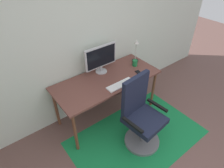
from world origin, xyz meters
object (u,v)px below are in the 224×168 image
monitor (101,58)px  desk_lamp (136,48)px  office_chair (141,119)px  cell_phone (139,73)px  keyboard (120,85)px  computer_mouse (136,78)px  desk (107,82)px  coffee_cup (135,63)px

monitor → desk_lamp: size_ratio=1.40×
office_chair → monitor: bearing=84.5°
cell_phone → desk_lamp: bearing=66.3°
keyboard → cell_phone: keyboard is taller
monitor → desk_lamp: (0.65, -0.08, -0.01)m
cell_phone → desk_lamp: size_ratio=0.36×
computer_mouse → cell_phone: computer_mouse is taller
desk → monitor: bearing=77.8°
desk → desk_lamp: size_ratio=4.23×
desk_lamp → office_chair: desk_lamp is taller
desk → office_chair: office_chair is taller
desk → keyboard: (0.06, -0.24, 0.07)m
desk → coffee_cup: coffee_cup is taller
desk → office_chair: 0.74m
monitor → coffee_cup: monitor is taller
desk → cell_phone: size_ratio=11.65×
keyboard → coffee_cup: 0.59m
keyboard → office_chair: (-0.01, -0.47, -0.30)m
office_chair → desk_lamp: bearing=46.8°
cell_phone → office_chair: bearing=-119.9°
desk → monitor: 0.39m
monitor → computer_mouse: 0.61m
desk → computer_mouse: computer_mouse is taller
office_chair → keyboard: bearing=83.0°
computer_mouse → desk_lamp: (0.35, 0.39, 0.23)m
cell_phone → office_chair: 0.75m
monitor → desk_lamp: monitor is taller
keyboard → monitor: bearing=91.6°
monitor → coffee_cup: size_ratio=5.51×
desk → computer_mouse: size_ratio=15.68×
monitor → desk: bearing=-102.2°
desk_lamp → office_chair: bearing=-127.6°
keyboard → office_chair: office_chair is taller
keyboard → desk: bearing=103.8°
coffee_cup → office_chair: 0.97m
coffee_cup → cell_phone: coffee_cup is taller
coffee_cup → cell_phone: size_ratio=0.70×
desk → coffee_cup: (0.59, 0.03, 0.11)m
monitor → cell_phone: 0.64m
desk → office_chair: (0.05, -0.71, -0.23)m
desk_lamp → coffee_cup: bearing=-134.6°
coffee_cup → office_chair: office_chair is taller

